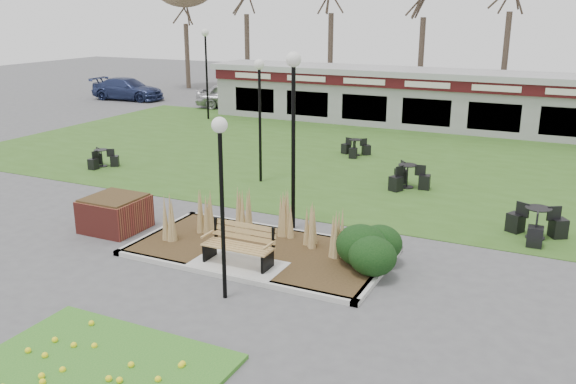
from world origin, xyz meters
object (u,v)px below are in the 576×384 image
at_px(bistro_set_d, 407,180).
at_px(park_bench, 240,244).
at_px(lamp_post_near_left, 221,169).
at_px(food_pavilion, 433,99).
at_px(bistro_set_b, 355,150).
at_px(lamp_post_mid_right, 260,94).
at_px(bistro_set_a, 102,161).
at_px(lamp_post_mid_left, 293,102).
at_px(brick_planter, 115,213).
at_px(car_black, 260,98).
at_px(lamp_post_far_left, 206,54).
at_px(bistro_set_c, 536,228).
at_px(car_blue, 128,89).
at_px(car_silver, 234,96).

bearing_deg(bistro_set_d, park_bench, -102.21).
xyz_separation_m(park_bench, lamp_post_near_left, (0.50, -1.51, 2.23)).
distance_m(food_pavilion, bistro_set_b, 7.97).
xyz_separation_m(lamp_post_mid_right, bistro_set_a, (-6.52, -0.80, -2.86)).
xyz_separation_m(lamp_post_mid_left, bistro_set_b, (-1.41, 9.02, -3.27)).
bearing_deg(food_pavilion, bistro_set_d, -81.16).
height_order(brick_planter, bistro_set_d, brick_planter).
bearing_deg(bistro_set_a, car_black, 93.90).
bearing_deg(car_black, lamp_post_near_left, -154.24).
bearing_deg(lamp_post_far_left, bistro_set_d, -32.24).
height_order(lamp_post_mid_right, bistro_set_c, lamp_post_mid_right).
distance_m(car_black, car_blue, 10.01).
relative_size(lamp_post_far_left, car_blue, 0.98).
xyz_separation_m(lamp_post_near_left, lamp_post_mid_left, (-0.51, 4.46, 0.70)).
xyz_separation_m(bistro_set_c, bistro_set_d, (-4.35, 3.22, -0.02)).
distance_m(bistro_set_c, car_silver, 24.33).
xyz_separation_m(lamp_post_near_left, bistro_set_d, (1.28, 9.75, -2.53)).
relative_size(lamp_post_far_left, bistro_set_a, 3.87).
bearing_deg(park_bench, car_blue, 134.83).
bearing_deg(car_silver, bistro_set_a, 173.37).
xyz_separation_m(lamp_post_mid_right, car_blue, (-17.55, 13.97, -2.38)).
relative_size(lamp_post_near_left, lamp_post_mid_right, 0.91).
distance_m(bistro_set_c, car_black, 22.98).
distance_m(lamp_post_far_left, bistro_set_a, 11.46).
xyz_separation_m(brick_planter, car_blue, (-16.23, 20.00, 0.25)).
distance_m(bistro_set_c, car_blue, 31.05).
height_order(park_bench, lamp_post_far_left, lamp_post_far_left).
bearing_deg(bistro_set_b, lamp_post_near_left, -81.93).
relative_size(car_silver, car_blue, 0.91).
bearing_deg(lamp_post_near_left, brick_planter, 155.22).
relative_size(bistro_set_d, car_blue, 0.30).
height_order(lamp_post_mid_left, car_silver, lamp_post_mid_left).
relative_size(lamp_post_near_left, car_black, 0.85).
distance_m(park_bench, bistro_set_c, 7.93).
xyz_separation_m(brick_planter, lamp_post_near_left, (4.90, -2.26, 2.34)).
distance_m(bistro_set_d, car_silver, 18.93).
xyz_separation_m(lamp_post_mid_left, bistro_set_c, (6.14, 2.07, -3.21)).
relative_size(bistro_set_d, car_black, 0.33).
height_order(bistro_set_a, bistro_set_c, bistro_set_c).
bearing_deg(car_black, bistro_set_c, -133.97).
relative_size(lamp_post_mid_right, bistro_set_a, 3.40).
distance_m(lamp_post_mid_left, car_silver, 21.87).
bearing_deg(lamp_post_mid_right, bistro_set_c, -10.81).
xyz_separation_m(bistro_set_c, car_black, (-16.75, 15.73, 0.44)).
xyz_separation_m(bistro_set_b, car_black, (-9.20, 8.78, 0.50)).
xyz_separation_m(park_bench, bistro_set_c, (6.14, 5.02, -0.29)).
height_order(lamp_post_near_left, bistro_set_a, lamp_post_near_left).
relative_size(lamp_post_mid_right, bistro_set_c, 2.66).
height_order(lamp_post_near_left, lamp_post_mid_left, lamp_post_mid_left).
relative_size(food_pavilion, bistro_set_b, 19.59).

